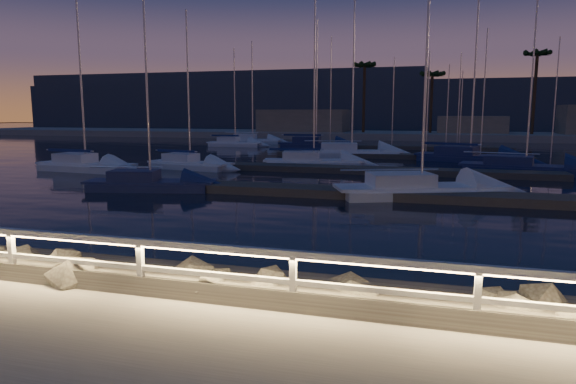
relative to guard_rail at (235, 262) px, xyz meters
name	(u,v)px	position (x,y,z in m)	size (l,w,h in m)	color
ground	(240,304)	(0.07, 0.00, -0.77)	(400.00, 400.00, 0.00)	#A59E95
harbor_water	(392,171)	(0.07, 31.22, -1.74)	(400.00, 440.00, 0.60)	black
guard_rail	(235,262)	(0.00, 0.00, 0.00)	(44.11, 0.12, 1.06)	silver
riprap	(524,321)	(4.88, 0.71, -0.82)	(21.67, 2.13, 1.21)	slate
floating_docks	(394,162)	(0.07, 32.50, -1.17)	(22.00, 36.00, 0.40)	#59514A
far_shore	(416,133)	(-0.06, 74.05, -0.48)	(160.00, 14.00, 5.20)	#A59E95
palm_left	(365,68)	(-7.93, 72.00, 9.36)	(3.00, 3.00, 11.20)	#453120
palm_center	(432,76)	(2.07, 73.00, 8.01)	(3.00, 3.00, 9.70)	#453120
palm_right	(537,57)	(16.07, 72.00, 10.26)	(3.00, 3.00, 12.20)	#453120
distant_hills	(344,108)	(-22.06, 133.69, 3.96)	(230.00, 37.50, 18.00)	#333D4E
sailboat_a	(188,163)	(-13.79, 24.96, -0.96)	(6.71, 3.05, 11.10)	white
sailboat_b	(147,183)	(-11.11, 15.14, -0.98)	(6.90, 3.39, 11.33)	navy
sailboat_c	(417,188)	(2.48, 16.77, -0.94)	(8.41, 5.24, 13.89)	white
sailboat_e	(84,165)	(-20.13, 21.74, -0.93)	(7.43, 2.85, 12.43)	white
sailboat_g	(467,156)	(5.69, 36.39, -0.92)	(9.09, 5.18, 14.90)	navy
sailboat_h	(522,167)	(8.84, 29.16, -0.96)	(8.66, 4.06, 14.13)	navy
sailboat_i	(234,143)	(-20.12, 48.97, -0.95)	(6.79, 2.17, 11.54)	white
sailboat_j	(311,161)	(-5.69, 28.87, -0.95)	(7.65, 3.61, 12.58)	white
sailboat_k	(349,152)	(-4.44, 38.34, -0.91)	(9.30, 4.29, 15.24)	white
sailboat_m	(251,140)	(-20.14, 54.97, -0.91)	(7.91, 3.25, 13.16)	white
sailboat_n	(314,144)	(-10.28, 49.07, -0.91)	(8.58, 3.05, 14.38)	navy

